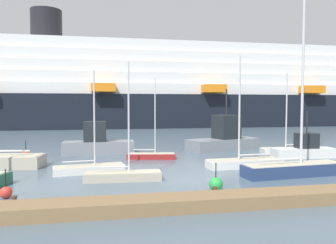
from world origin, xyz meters
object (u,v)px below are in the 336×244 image
sailboat_6 (123,174)px  sailboat_7 (294,166)px  cruise_ship (153,91)px  channel_buoy_0 (26,155)px  sailboat_3 (290,149)px  channel_buoy_2 (216,184)px  sailboat_1 (244,162)px  channel_buoy_1 (6,192)px  sailboat_5 (151,155)px  sailboat_4 (89,168)px  fishing_boat_2 (224,138)px  fishing_boat_3 (304,149)px  fishing_boat_0 (98,143)px

sailboat_6 → sailboat_7: size_ratio=0.58×
cruise_ship → channel_buoy_0: bearing=-112.2°
sailboat_3 → sailboat_6: size_ratio=1.06×
channel_buoy_2 → sailboat_7: bearing=23.6°
sailboat_6 → sailboat_1: bearing=19.9°
channel_buoy_1 → sailboat_5: bearing=50.5°
sailboat_1 → channel_buoy_2: bearing=51.5°
sailboat_4 → cruise_ship: size_ratio=0.06×
fishing_boat_2 → sailboat_7: bearing=-107.9°
sailboat_5 → fishing_boat_3: 14.04m
fishing_boat_0 → channel_buoy_0: 6.66m
sailboat_1 → channel_buoy_2: sailboat_1 is taller
sailboat_7 → channel_buoy_2: sailboat_7 is taller
sailboat_4 → channel_buoy_1: size_ratio=4.76×
sailboat_5 → cruise_ship: 46.36m
channel_buoy_1 → sailboat_3: bearing=27.3°
fishing_boat_3 → sailboat_7: bearing=-125.3°
sailboat_4 → sailboat_6: size_ratio=0.96×
channel_buoy_1 → fishing_boat_2: bearing=41.7°
sailboat_6 → channel_buoy_1: 6.84m
fishing_boat_2 → fishing_boat_3: bearing=-69.0°
fishing_boat_3 → channel_buoy_1: 24.75m
sailboat_6 → fishing_boat_0: 12.42m
sailboat_7 → channel_buoy_1: (-17.72, -2.26, -0.34)m
fishing_boat_0 → channel_buoy_2: size_ratio=4.34×
sailboat_5 → sailboat_4: bearing=-125.2°
channel_buoy_0 → fishing_boat_3: bearing=-8.7°
channel_buoy_0 → channel_buoy_1: (1.97, -12.98, -0.04)m
sailboat_5 → cruise_ship: cruise_ship is taller
sailboat_7 → cruise_ship: size_ratio=0.10×
sailboat_7 → fishing_boat_0: 18.66m
fishing_boat_3 → cruise_ship: cruise_ship is taller
fishing_boat_2 → cruise_ship: 41.20m
channel_buoy_2 → cruise_ship: bearing=85.7°
sailboat_5 → fishing_boat_2: (8.58, 4.71, 0.85)m
sailboat_1 → channel_buoy_0: 19.06m
fishing_boat_2 → fishing_boat_3: fishing_boat_2 is taller
sailboat_5 → channel_buoy_2: sailboat_5 is taller
sailboat_5 → cruise_ship: bearing=91.5°
sailboat_1 → fishing_boat_2: 10.19m
fishing_boat_3 → channel_buoy_2: fishing_boat_3 is taller
sailboat_7 → fishing_boat_2: size_ratio=1.54×
channel_buoy_0 → sailboat_7: bearing=-28.6°
fishing_boat_2 → channel_buoy_2: 17.55m
fishing_boat_0 → channel_buoy_1: 15.79m
cruise_ship → channel_buoy_2: bearing=-94.6°
sailboat_4 → fishing_boat_2: 16.95m
sailboat_3 → sailboat_6: sailboat_3 is taller
sailboat_4 → channel_buoy_1: bearing=-133.1°
fishing_boat_3 → channel_buoy_0: bearing=173.3°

